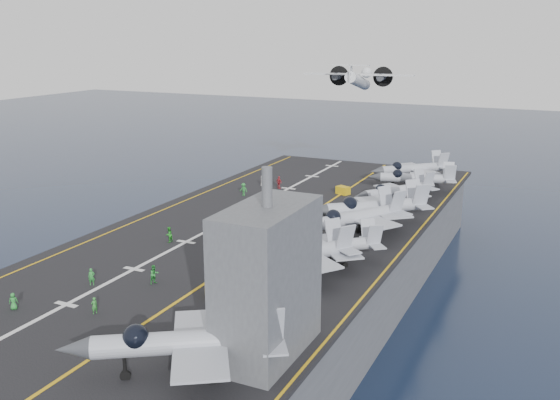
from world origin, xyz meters
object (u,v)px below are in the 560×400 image
at_px(tow_cart_a, 215,290).
at_px(transport_plane, 358,81).
at_px(island_superstructure, 267,263).
at_px(fighter_jet_0, 187,340).

height_order(tow_cart_a, transport_plane, transport_plane).
distance_m(tow_cart_a, transport_plane, 82.49).
bearing_deg(transport_plane, island_superstructure, -75.81).
xyz_separation_m(fighter_jet_0, transport_plane, (-18.49, 93.65, 11.96)).
distance_m(fighter_jet_0, tow_cart_a, 14.77).
xyz_separation_m(island_superstructure, transport_plane, (-22.27, 88.06, 7.31)).
bearing_deg(fighter_jet_0, island_superstructure, 55.89).
bearing_deg(fighter_jet_0, transport_plane, 101.17).
xyz_separation_m(tow_cart_a, transport_plane, (-12.71, 80.25, 14.27)).
bearing_deg(fighter_jet_0, tow_cart_a, 113.33).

